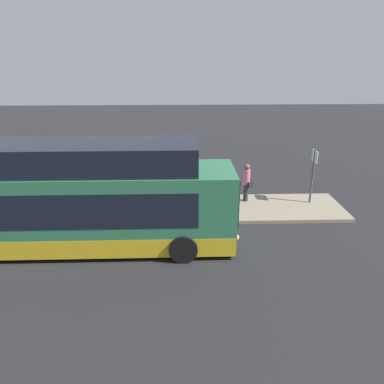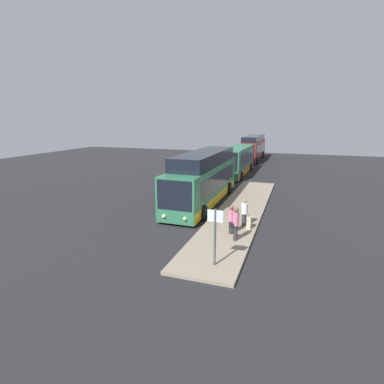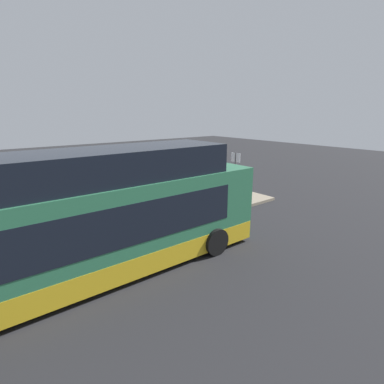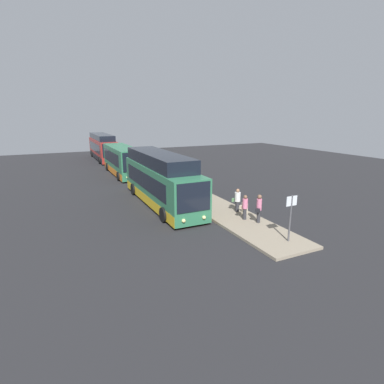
% 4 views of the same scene
% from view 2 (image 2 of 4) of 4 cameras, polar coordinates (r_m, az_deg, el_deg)
% --- Properties ---
extents(ground, '(80.00, 80.00, 0.00)m').
position_cam_2_polar(ground, '(22.38, 1.23, -2.97)').
color(ground, '#232326').
extents(platform, '(20.00, 3.14, 0.16)m').
position_cam_2_polar(platform, '(21.63, 9.25, -3.54)').
color(platform, gray).
rests_on(platform, ground).
extents(bus_lead, '(11.84, 2.82, 3.98)m').
position_cam_2_polar(bus_lead, '(23.39, 2.23, 2.24)').
color(bus_lead, '#2D704C').
rests_on(bus_lead, ground).
extents(bus_second, '(10.26, 2.71, 3.22)m').
position_cam_2_polar(bus_second, '(36.15, 8.51, 5.89)').
color(bus_second, '#2D704C').
rests_on(bus_second, ground).
extents(bus_third, '(12.55, 2.71, 3.87)m').
position_cam_2_polar(bus_third, '(49.21, 11.54, 7.99)').
color(bus_third, maroon).
rests_on(bus_third, ground).
extents(passenger_boarding, '(0.61, 0.52, 1.64)m').
position_cam_2_polar(passenger_boarding, '(16.87, 7.45, -5.01)').
color(passenger_boarding, '#2D2D33').
rests_on(passenger_boarding, platform).
extents(passenger_waiting, '(0.67, 0.61, 1.65)m').
position_cam_2_polar(passenger_waiting, '(18.26, 9.93, -3.67)').
color(passenger_waiting, '#2D2D33').
rests_on(passenger_waiting, platform).
extents(passenger_with_bags, '(0.53, 0.58, 1.84)m').
position_cam_2_polar(passenger_with_bags, '(15.90, 8.28, -5.70)').
color(passenger_with_bags, '#2D2D33').
rests_on(passenger_with_bags, platform).
extents(suitcase, '(0.42, 0.24, 0.93)m').
position_cam_2_polar(suitcase, '(17.99, 10.80, -5.77)').
color(suitcase, beige).
rests_on(suitcase, platform).
extents(sign_post, '(0.10, 0.69, 2.58)m').
position_cam_2_polar(sign_post, '(12.97, 4.42, -7.21)').
color(sign_post, '#4C4C51').
rests_on(sign_post, platform).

